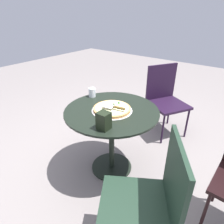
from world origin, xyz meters
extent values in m
plane|color=slate|center=(0.00, 0.00, 0.00)|extent=(10.00, 10.00, 0.00)
cylinder|color=black|center=(0.00, 0.00, 0.68)|extent=(0.87, 0.87, 0.02)
cylinder|color=black|center=(0.00, 0.00, 0.35)|extent=(0.05, 0.05, 0.65)
cylinder|color=black|center=(0.00, 0.00, 0.01)|extent=(0.42, 0.42, 0.02)
cylinder|color=silver|center=(-0.01, -0.01, 0.69)|extent=(0.37, 0.37, 0.00)
cylinder|color=tan|center=(-0.01, -0.01, 0.71)|extent=(0.34, 0.34, 0.02)
cylinder|color=beige|center=(-0.01, -0.01, 0.72)|extent=(0.30, 0.30, 0.00)
sphere|color=#317235|center=(-0.02, 0.00, 0.73)|extent=(0.02, 0.02, 0.02)
sphere|color=#296535|center=(-0.11, -0.02, 0.73)|extent=(0.01, 0.01, 0.01)
sphere|color=#336F20|center=(-0.11, -0.07, 0.73)|extent=(0.02, 0.02, 0.02)
sphere|color=#38672C|center=(0.04, 0.01, 0.73)|extent=(0.02, 0.02, 0.02)
sphere|color=#2E681E|center=(-0.12, -0.01, 0.73)|extent=(0.02, 0.02, 0.02)
sphere|color=#356826|center=(-0.11, -0.05, 0.73)|extent=(0.02, 0.02, 0.02)
sphere|color=#347330|center=(0.10, -0.01, 0.73)|extent=(0.02, 0.02, 0.02)
sphere|color=#F6E8CF|center=(-0.04, -0.01, 0.73)|extent=(0.01, 0.01, 0.01)
cube|color=silver|center=(-0.04, 0.01, 0.74)|extent=(0.10, 0.11, 0.00)
cube|color=brown|center=(-0.02, -0.10, 0.75)|extent=(0.04, 0.11, 0.02)
cylinder|color=silver|center=(0.12, 0.35, 0.74)|extent=(0.07, 0.07, 0.09)
cube|color=black|center=(-0.28, -0.15, 0.76)|extent=(0.09, 0.09, 0.14)
cube|color=#1B2E22|center=(-0.55, -0.61, 0.45)|extent=(0.59, 0.59, 0.03)
cube|color=#1B2E22|center=(-0.44, -0.78, 0.69)|extent=(0.38, 0.25, 0.45)
cylinder|color=#1B2E22|center=(-0.49, -0.35, 0.22)|extent=(0.02, 0.02, 0.44)
cylinder|color=#1B2E22|center=(-0.30, -0.67, 0.22)|extent=(0.02, 0.02, 0.44)
cube|color=black|center=(0.97, -0.16, 0.42)|extent=(0.59, 0.59, 0.03)
cube|color=black|center=(1.07, 0.02, 0.66)|extent=(0.38, 0.23, 0.45)
cylinder|color=black|center=(1.04, -0.41, 0.20)|extent=(0.02, 0.02, 0.41)
cylinder|color=black|center=(0.72, -0.23, 0.20)|extent=(0.02, 0.02, 0.41)
cylinder|color=black|center=(1.22, -0.09, 0.20)|extent=(0.02, 0.02, 0.41)
cylinder|color=black|center=(0.90, 0.09, 0.20)|extent=(0.02, 0.02, 0.41)
cylinder|color=black|center=(-0.13, -0.95, 0.21)|extent=(0.02, 0.02, 0.42)
cylinder|color=black|center=(0.22, -0.96, 0.21)|extent=(0.02, 0.02, 0.42)
camera|label=1|loc=(-1.26, -0.99, 1.52)|focal=31.74mm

